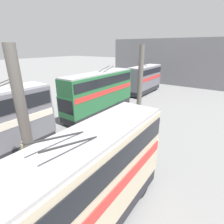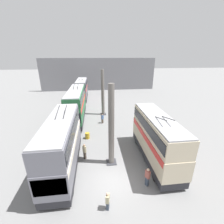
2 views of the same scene
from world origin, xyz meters
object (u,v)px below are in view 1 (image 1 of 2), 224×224
(bus_right_far, at_px, (145,78))
(bus_left_near, at_px, (91,179))
(oil_drum, at_px, (70,135))
(person_aisle_midway, at_px, (118,121))
(person_by_right_row, at_px, (24,151))
(bus_right_mid, at_px, (100,91))

(bus_right_far, bearing_deg, bus_left_near, -159.58)
(bus_left_near, relative_size, oil_drum, 10.87)
(person_aisle_midway, bearing_deg, person_by_right_row, 113.30)
(person_aisle_midway, distance_m, oil_drum, 5.29)
(person_aisle_midway, bearing_deg, oil_drum, 102.32)
(bus_left_near, relative_size, person_aisle_midway, 5.68)
(person_by_right_row, distance_m, oil_drum, 4.31)
(bus_right_far, distance_m, person_by_right_row, 24.56)
(person_aisle_midway, height_order, person_by_right_row, person_by_right_row)
(bus_right_mid, relative_size, person_aisle_midway, 7.07)
(bus_right_far, height_order, person_aisle_midway, bus_right_far)
(bus_left_near, relative_size, person_by_right_row, 5.02)
(bus_right_mid, bearing_deg, bus_right_far, 0.00)
(person_aisle_midway, relative_size, person_by_right_row, 0.88)
(bus_right_far, distance_m, person_aisle_midway, 16.14)
(oil_drum, bearing_deg, person_by_right_row, 178.40)
(bus_right_far, relative_size, person_by_right_row, 5.14)
(oil_drum, bearing_deg, bus_right_mid, 15.96)
(bus_right_far, xyz_separation_m, oil_drum, (-20.15, -2.02, -2.41))
(bus_right_mid, bearing_deg, bus_left_near, -142.42)
(bus_left_near, height_order, oil_drum, bus_left_near)
(person_aisle_midway, xyz_separation_m, oil_drum, (-4.73, 2.32, -0.42))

